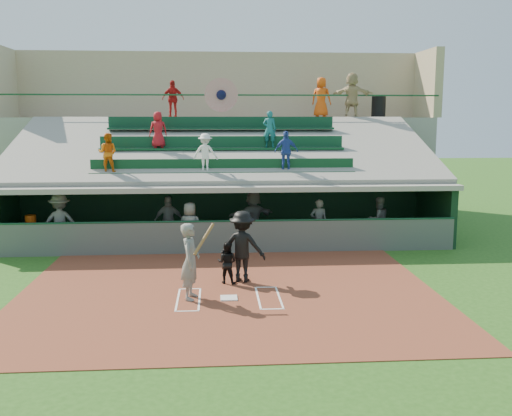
{
  "coord_description": "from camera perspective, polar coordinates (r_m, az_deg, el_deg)",
  "views": [
    {
      "loc": [
        -0.32,
        -14.04,
        4.59
      ],
      "look_at": [
        0.95,
        3.5,
        1.8
      ],
      "focal_mm": 40.0,
      "sensor_mm": 36.0,
      "label": 1
    }
  ],
  "objects": [
    {
      "name": "dugout_player_a",
      "position": [
        20.8,
        -18.99,
        -1.35
      ],
      "size": [
        1.37,
        0.92,
        1.97
      ],
      "primitive_type": "imported",
      "rotation": [
        0.0,
        0.0,
        3.3
      ],
      "color": "#575954",
      "rests_on": "dugout_floor"
    },
    {
      "name": "ground",
      "position": [
        14.77,
        -2.73,
        -9.1
      ],
      "size": [
        100.0,
        100.0,
        0.0
      ],
      "primitive_type": "plane",
      "color": "#255217",
      "rests_on": "ground"
    },
    {
      "name": "dugout_player_c",
      "position": [
        19.63,
        -6.61,
        -1.89
      ],
      "size": [
        0.95,
        0.75,
        1.71
      ],
      "primitive_type": "imported",
      "rotation": [
        0.0,
        0.0,
        2.86
      ],
      "color": "#595C56",
      "rests_on": "dugout_floor"
    },
    {
      "name": "water_cooler",
      "position": [
        21.65,
        -21.62,
        -1.16
      ],
      "size": [
        0.38,
        0.38,
        0.38
      ],
      "primitive_type": "cylinder",
      "color": "#DD500D",
      "rests_on": "white_table"
    },
    {
      "name": "dugout_player_e",
      "position": [
        20.64,
        6.29,
        -1.41
      ],
      "size": [
        0.66,
        0.49,
        1.67
      ],
      "primitive_type": "imported",
      "rotation": [
        0.0,
        0.0,
        2.98
      ],
      "color": "#575A55",
      "rests_on": "dugout_floor"
    },
    {
      "name": "concourse_staff_a",
      "position": [
        26.3,
        -8.3,
        10.74
      ],
      "size": [
        1.02,
        0.55,
        1.65
      ],
      "primitive_type": "imported",
      "rotation": [
        0.0,
        0.0,
        3.29
      ],
      "color": "red",
      "rests_on": "concourse_slab"
    },
    {
      "name": "home_plate",
      "position": [
        14.76,
        -2.73,
        -8.97
      ],
      "size": [
        0.43,
        0.43,
        0.03
      ],
      "primitive_type": "cube",
      "color": "white",
      "rests_on": "dirt_slab"
    },
    {
      "name": "concourse_staff_c",
      "position": [
        26.87,
        9.58,
        11.07
      ],
      "size": [
        1.95,
        1.33,
        2.02
      ],
      "primitive_type": "imported",
      "rotation": [
        0.0,
        0.0,
        2.71
      ],
      "color": "tan",
      "rests_on": "concourse_slab"
    },
    {
      "name": "home_umpire",
      "position": [
        16.02,
        -1.36,
        -3.85
      ],
      "size": [
        1.46,
        1.09,
        2.01
      ],
      "primitive_type": "imported",
      "rotation": [
        0.0,
        0.0,
        2.84
      ],
      "color": "black",
      "rests_on": "dirt_slab"
    },
    {
      "name": "dirt_slab",
      "position": [
        15.24,
        -2.78,
        -8.48
      ],
      "size": [
        11.0,
        9.0,
        0.02
      ],
      "primitive_type": "cube",
      "color": "brown",
      "rests_on": "ground"
    },
    {
      "name": "dugout_player_d",
      "position": [
        20.92,
        -0.29,
        -0.85
      ],
      "size": [
        1.87,
        1.26,
        1.93
      ],
      "primitive_type": "imported",
      "rotation": [
        0.0,
        0.0,
        3.57
      ],
      "color": "#545651",
      "rests_on": "dugout_floor"
    },
    {
      "name": "batters_box_chalk",
      "position": [
        14.76,
        -2.73,
        -9.01
      ],
      "size": [
        2.65,
        1.85,
        0.01
      ],
      "color": "white",
      "rests_on": "dirt_slab"
    },
    {
      "name": "grandstand",
      "position": [
        24.65,
        -3.4,
        3.58
      ],
      "size": [
        20.4,
        10.4,
        7.8
      ],
      "color": "#535954",
      "rests_on": "ground"
    },
    {
      "name": "dugout_player_f",
      "position": [
        21.45,
        12.13,
        -1.14
      ],
      "size": [
        0.96,
        0.83,
        1.69
      ],
      "primitive_type": "imported",
      "rotation": [
        0.0,
        0.0,
        3.4
      ],
      "color": "#5A5D58",
      "rests_on": "dugout_floor"
    },
    {
      "name": "batter_at_plate",
      "position": [
        14.56,
        -6.57,
        -5.29
      ],
      "size": [
        0.91,
        0.81,
        1.96
      ],
      "color": "#62645F",
      "rests_on": "dirt_slab"
    },
    {
      "name": "trash_bin",
      "position": [
        28.48,
        12.15,
        9.85
      ],
      "size": [
        0.67,
        0.67,
        1.0
      ],
      "primitive_type": "cylinder",
      "color": "black",
      "rests_on": "concourse_slab"
    },
    {
      "name": "concourse_staff_b",
      "position": [
        27.55,
        6.54,
        10.93
      ],
      "size": [
        1.08,
        0.91,
        1.88
      ],
      "primitive_type": "imported",
      "rotation": [
        0.0,
        0.0,
        2.73
      ],
      "color": "#D74A0C",
      "rests_on": "concourse_slab"
    },
    {
      "name": "white_table",
      "position": [
        21.74,
        -21.55,
        -2.66
      ],
      "size": [
        1.06,
        0.93,
        0.78
      ],
      "primitive_type": "cube",
      "rotation": [
        0.0,
        0.0,
        -0.35
      ],
      "color": "white",
      "rests_on": "dugout_floor"
    },
    {
      "name": "concourse_slab",
      "position": [
        27.63,
        -3.47,
        4.24
      ],
      "size": [
        20.0,
        3.0,
        4.6
      ],
      "primitive_type": "cube",
      "color": "gray",
      "rests_on": "ground"
    },
    {
      "name": "dugout_floor",
      "position": [
        21.28,
        -3.19,
        -3.4
      ],
      "size": [
        16.0,
        3.5,
        0.04
      ],
      "primitive_type": "cube",
      "color": "gray",
      "rests_on": "ground"
    },
    {
      "name": "dugout_bench",
      "position": [
        22.38,
        -3.94,
        -2.15
      ],
      "size": [
        14.64,
        3.36,
        0.45
      ],
      "primitive_type": "cube",
      "rotation": [
        0.0,
        0.0,
        0.2
      ],
      "color": "brown",
      "rests_on": "dugout_floor"
    },
    {
      "name": "dugout_player_b",
      "position": [
        20.58,
        -8.69,
        -1.3
      ],
      "size": [
        1.08,
        0.51,
        1.8
      ],
      "primitive_type": "imported",
      "rotation": [
        0.0,
        0.0,
        3.07
      ],
      "color": "#5F625C",
      "rests_on": "dugout_floor"
    },
    {
      "name": "catcher",
      "position": [
        15.94,
        -2.91,
        -5.48
      ],
      "size": [
        0.68,
        0.61,
        1.17
      ],
      "primitive_type": "imported",
      "rotation": [
        0.0,
        0.0,
        2.8
      ],
      "color": "black",
      "rests_on": "dirt_slab"
    }
  ]
}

